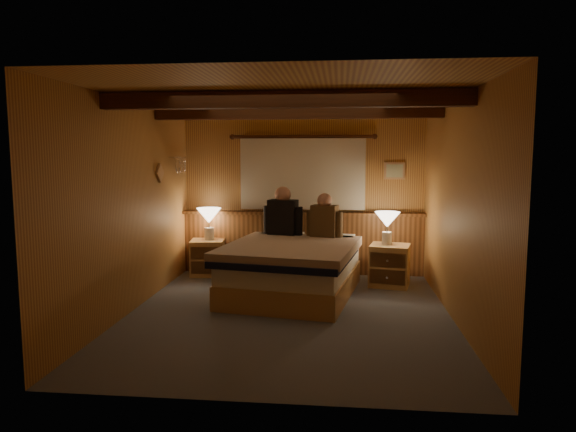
# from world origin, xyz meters

# --- Properties ---
(floor) EXTENTS (4.20, 4.20, 0.00)m
(floor) POSITION_xyz_m (0.00, 0.00, 0.00)
(floor) COLOR #505560
(floor) RESTS_ON ground
(ceiling) EXTENTS (4.20, 4.20, 0.00)m
(ceiling) POSITION_xyz_m (0.00, 0.00, 2.40)
(ceiling) COLOR #E0B054
(ceiling) RESTS_ON wall_back
(wall_back) EXTENTS (3.60, 0.00, 3.60)m
(wall_back) POSITION_xyz_m (0.00, 2.10, 1.20)
(wall_back) COLOR #C59246
(wall_back) RESTS_ON floor
(wall_left) EXTENTS (0.00, 4.20, 4.20)m
(wall_left) POSITION_xyz_m (-1.80, 0.00, 1.20)
(wall_left) COLOR #C59246
(wall_left) RESTS_ON floor
(wall_right) EXTENTS (0.00, 4.20, 4.20)m
(wall_right) POSITION_xyz_m (1.80, 0.00, 1.20)
(wall_right) COLOR #C59246
(wall_right) RESTS_ON floor
(wall_front) EXTENTS (3.60, 0.00, 3.60)m
(wall_front) POSITION_xyz_m (0.00, -2.10, 1.20)
(wall_front) COLOR #C59246
(wall_front) RESTS_ON floor
(wainscot) EXTENTS (3.60, 0.23, 0.94)m
(wainscot) POSITION_xyz_m (0.00, 2.04, 0.49)
(wainscot) COLOR brown
(wainscot) RESTS_ON wall_back
(curtain_window) EXTENTS (2.18, 0.09, 1.11)m
(curtain_window) POSITION_xyz_m (0.00, 2.03, 1.52)
(curtain_window) COLOR #4A2412
(curtain_window) RESTS_ON wall_back
(ceiling_beams) EXTENTS (3.60, 1.65, 0.16)m
(ceiling_beams) POSITION_xyz_m (0.00, 0.15, 2.31)
(ceiling_beams) COLOR #4A2412
(ceiling_beams) RESTS_ON ceiling
(coat_rail) EXTENTS (0.05, 0.55, 0.24)m
(coat_rail) POSITION_xyz_m (-1.72, 1.58, 1.67)
(coat_rail) COLOR silver
(coat_rail) RESTS_ON wall_left
(framed_print) EXTENTS (0.30, 0.04, 0.25)m
(framed_print) POSITION_xyz_m (1.35, 2.08, 1.55)
(framed_print) COLOR tan
(framed_print) RESTS_ON wall_back
(bed) EXTENTS (1.83, 2.21, 0.68)m
(bed) POSITION_xyz_m (-0.03, 0.79, 0.35)
(bed) COLOR #AF794A
(bed) RESTS_ON floor
(nightstand_left) EXTENTS (0.53, 0.49, 0.53)m
(nightstand_left) POSITION_xyz_m (-1.39, 1.76, 0.26)
(nightstand_left) COLOR #AF794A
(nightstand_left) RESTS_ON floor
(nightstand_right) EXTENTS (0.60, 0.56, 0.57)m
(nightstand_right) POSITION_xyz_m (1.24, 1.39, 0.28)
(nightstand_right) COLOR #AF794A
(nightstand_right) RESTS_ON floor
(lamp_left) EXTENTS (0.36, 0.36, 0.47)m
(lamp_left) POSITION_xyz_m (-1.37, 1.80, 0.86)
(lamp_left) COLOR silver
(lamp_left) RESTS_ON nightstand_left
(lamp_right) EXTENTS (0.34, 0.34, 0.45)m
(lamp_right) POSITION_xyz_m (1.20, 1.43, 0.88)
(lamp_right) COLOR silver
(lamp_right) RESTS_ON nightstand_right
(person_left) EXTENTS (0.56, 0.31, 0.70)m
(person_left) POSITION_xyz_m (-0.23, 1.49, 0.95)
(person_left) COLOR black
(person_left) RESTS_ON bed
(person_right) EXTENTS (0.50, 0.29, 0.62)m
(person_right) POSITION_xyz_m (0.35, 1.35, 0.92)
(person_right) COLOR #49341D
(person_right) RESTS_ON bed
(duffel_bag) EXTENTS (0.55, 0.35, 0.38)m
(duffel_bag) POSITION_xyz_m (-0.80, 1.50, 0.17)
(duffel_bag) COLOR black
(duffel_bag) RESTS_ON floor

